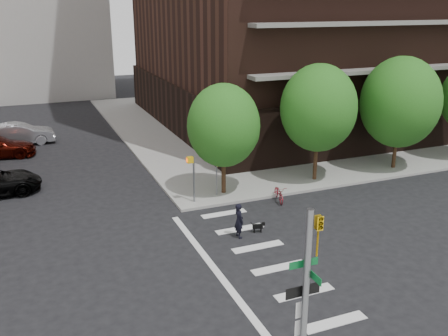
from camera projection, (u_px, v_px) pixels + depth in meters
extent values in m
plane|color=black|center=(211.00, 282.00, 19.49)|extent=(120.00, 120.00, 0.00)
cube|color=gray|center=(324.00, 117.00, 47.48)|extent=(39.00, 33.00, 0.15)
cube|color=silver|center=(335.00, 322.00, 17.05)|extent=(2.40, 0.50, 0.01)
cube|color=silver|center=(304.00, 292.00, 18.81)|extent=(2.40, 0.50, 0.01)
cube|color=silver|center=(279.00, 268.00, 20.57)|extent=(2.40, 0.50, 0.01)
cube|color=silver|center=(258.00, 247.00, 22.32)|extent=(2.40, 0.50, 0.01)
cube|color=silver|center=(240.00, 229.00, 24.08)|extent=(2.40, 0.50, 0.01)
cube|color=silver|center=(224.00, 214.00, 25.84)|extent=(2.40, 0.50, 0.01)
cube|color=silver|center=(223.00, 280.00, 19.67)|extent=(0.30, 13.00, 0.01)
cube|color=black|center=(300.00, 96.00, 46.36)|extent=(25.50, 25.50, 4.00)
cylinder|color=#301E11|center=(224.00, 173.00, 27.98)|extent=(0.24, 0.24, 2.30)
sphere|color=#235B19|center=(224.00, 125.00, 27.12)|extent=(4.00, 4.00, 4.00)
cylinder|color=#301E11|center=(315.00, 159.00, 30.09)|extent=(0.24, 0.24, 2.60)
sphere|color=#235B19|center=(319.00, 108.00, 29.12)|extent=(4.50, 4.50, 4.50)
cylinder|color=#301E11|center=(395.00, 150.00, 32.30)|extent=(0.24, 0.24, 2.30)
sphere|color=#235B19|center=(400.00, 102.00, 31.30)|extent=(5.00, 5.00, 5.00)
cylinder|color=slate|center=(304.00, 327.00, 11.73)|extent=(0.16, 0.16, 6.00)
imported|color=gold|center=(319.00, 237.00, 11.10)|extent=(0.16, 0.20, 1.00)
cube|color=#0A5926|center=(304.00, 263.00, 11.36)|extent=(0.75, 0.02, 0.18)
cube|color=#0A5926|center=(312.00, 275.00, 11.36)|extent=(0.02, 0.75, 0.18)
cube|color=black|center=(303.00, 291.00, 11.55)|extent=(0.90, 0.02, 0.28)
cube|color=silver|center=(302.00, 309.00, 11.71)|extent=(0.32, 0.02, 0.42)
cube|color=silver|center=(301.00, 327.00, 11.87)|extent=(0.32, 0.02, 0.42)
cylinder|color=slate|center=(194.00, 179.00, 26.60)|extent=(0.10, 0.10, 2.60)
cube|color=gold|center=(190.00, 160.00, 26.18)|extent=(0.32, 0.25, 0.32)
cylinder|color=slate|center=(217.00, 176.00, 27.64)|extent=(0.08, 0.08, 2.20)
cube|color=gold|center=(218.00, 162.00, 27.23)|extent=(0.64, 0.02, 0.64)
imported|color=#B4B5BD|center=(19.00, 134.00, 38.16)|extent=(1.85, 5.12, 1.68)
imported|color=maroon|center=(279.00, 193.00, 27.38)|extent=(1.00, 1.83, 0.91)
imported|color=black|center=(239.00, 220.00, 23.02)|extent=(0.64, 0.44, 1.67)
cube|color=black|center=(258.00, 226.00, 23.65)|extent=(0.52, 0.30, 0.20)
cube|color=black|center=(263.00, 224.00, 23.64)|extent=(0.17, 0.15, 0.14)
cylinder|color=black|center=(260.00, 229.00, 23.81)|extent=(0.05, 0.05, 0.21)
cylinder|color=black|center=(255.00, 231.00, 23.62)|extent=(0.05, 0.05, 0.21)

